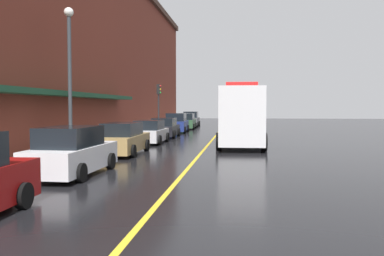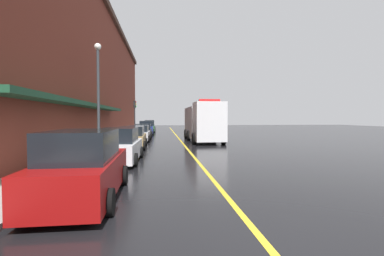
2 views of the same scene
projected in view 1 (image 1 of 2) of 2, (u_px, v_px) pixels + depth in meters
The scene contains 17 objects.
ground_plane at pixel (211, 141), 28.77m from camera, with size 112.00×112.00×0.00m, color black.
sidewalk_left at pixel (125, 140), 29.50m from camera, with size 2.40×70.00×0.15m, color #9E9B93.
lane_center_stripe at pixel (211, 141), 28.77m from camera, with size 0.16×70.00×0.01m, color gold.
brick_building_left at pixel (12, 42), 29.07m from camera, with size 14.62×64.00×14.06m.
parked_car_1 at pixel (72, 152), 14.65m from camera, with size 2.08×4.68×1.75m.
parked_car_2 at pixel (123, 139), 21.08m from camera, with size 1.99×4.87×1.63m.
parked_car_3 at pixel (150, 132), 27.20m from camera, with size 2.06×4.20×1.55m.
parked_car_4 at pixel (165, 128), 32.61m from camera, with size 2.16×4.50×1.55m.
parked_car_5 at pixel (177, 123), 38.57m from camera, with size 2.18×4.45×1.83m.
parked_car_6 at pixel (186, 122), 44.85m from camera, with size 2.24×4.82×1.69m.
parked_car_7 at pixel (191, 119), 50.52m from camera, with size 2.17×4.72×1.83m.
box_truck at pixel (240, 117), 25.94m from camera, with size 2.95×9.51×3.79m.
parking_meter_0 at pixel (82, 136), 19.20m from camera, with size 0.14×0.18×1.33m.
parking_meter_1 at pixel (180, 118), 50.03m from camera, with size 0.14×0.18×1.33m.
parking_meter_2 at pixel (118, 129), 24.98m from camera, with size 0.14×0.18×1.33m.
street_lamp_left at pixel (70, 65), 19.24m from camera, with size 0.44×0.44×6.94m.
traffic_light_near at pixel (159, 99), 36.83m from camera, with size 0.38×0.36×4.30m.
Camera 1 is at (2.07, -3.63, 2.46)m, focal length 38.28 mm.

